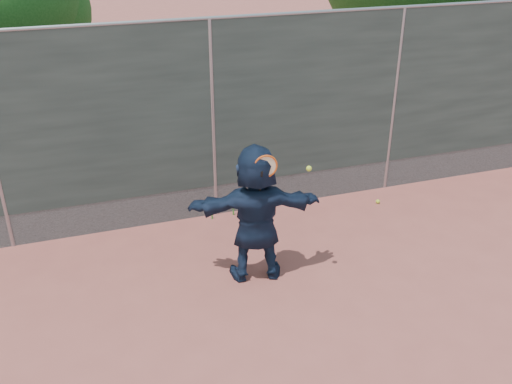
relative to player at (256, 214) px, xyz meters
name	(u,v)px	position (x,y,z in m)	size (l,w,h in m)	color
ground	(301,365)	(-0.08, -1.73, -0.91)	(80.00, 80.00, 0.00)	#9E4C42
player	(256,214)	(0.00, 0.00, 0.00)	(1.69, 0.54, 1.83)	#15213A
ball_ground	(378,201)	(2.52, 1.27, -0.88)	(0.07, 0.07, 0.07)	#C1D72F
fence	(213,118)	(-0.08, 1.77, 0.67)	(20.00, 0.06, 3.03)	#38423D
swing_action	(270,168)	(0.10, -0.20, 0.70)	(0.71, 0.18, 0.51)	#C74712
weed_clump	(236,207)	(0.22, 1.65, -0.78)	(0.68, 0.07, 0.30)	#387226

